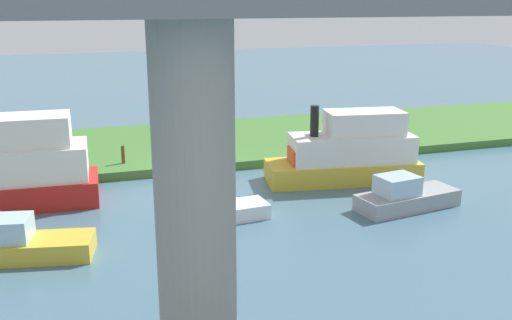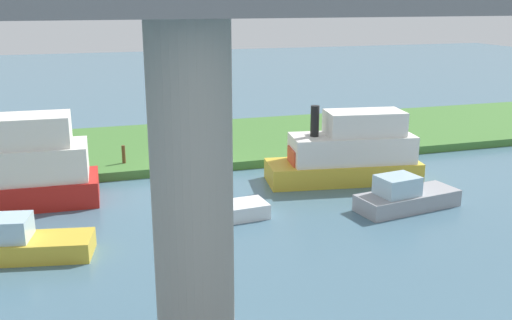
% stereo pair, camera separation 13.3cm
% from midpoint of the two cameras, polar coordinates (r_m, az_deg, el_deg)
% --- Properties ---
extents(ground_plane, '(160.00, 160.00, 0.00)m').
position_cam_midpoint_polar(ground_plane, '(32.92, -5.99, -1.38)').
color(ground_plane, '#476B7F').
extents(grassy_bank, '(80.00, 12.00, 0.50)m').
position_cam_midpoint_polar(grassy_bank, '(38.54, -7.82, 1.48)').
color(grassy_bank, '#427533').
rests_on(grassy_bank, ground).
extents(bridge_pylon, '(2.04, 2.04, 9.23)m').
position_cam_midpoint_polar(bridge_pylon, '(14.53, -6.28, -4.56)').
color(bridge_pylon, '#9E998E').
rests_on(bridge_pylon, ground).
extents(person_on_bank, '(0.42, 0.42, 1.39)m').
position_cam_midpoint_polar(person_on_bank, '(34.78, -7.63, 1.55)').
color(person_on_bank, '#2D334C').
rests_on(person_on_bank, grassy_bank).
extents(mooring_post, '(0.20, 0.20, 1.03)m').
position_cam_midpoint_polar(mooring_post, '(33.80, -13.11, 0.53)').
color(mooring_post, brown).
rests_on(mooring_post, grassy_bank).
extents(motorboat_white, '(8.53, 3.89, 4.20)m').
position_cam_midpoint_polar(motorboat_white, '(31.57, 8.98, 0.70)').
color(motorboat_white, gold).
rests_on(motorboat_white, ground).
extents(skiff_small, '(5.24, 2.68, 1.67)m').
position_cam_midpoint_polar(skiff_small, '(24.00, -22.33, -7.64)').
color(skiff_small, gold).
rests_on(skiff_small, ground).
extents(pontoon_yellow, '(4.49, 1.92, 1.46)m').
position_cam_midpoint_polar(pontoon_yellow, '(25.88, -4.05, -4.93)').
color(pontoon_yellow, white).
rests_on(pontoon_yellow, ground).
extents(houseboat_blue, '(9.45, 3.50, 4.77)m').
position_cam_midpoint_polar(houseboat_blue, '(29.78, -23.94, -0.98)').
color(houseboat_blue, red).
rests_on(houseboat_blue, ground).
extents(motorboat_red, '(5.28, 2.56, 1.69)m').
position_cam_midpoint_polar(motorboat_red, '(28.14, 14.37, -3.51)').
color(motorboat_red, '#99999E').
rests_on(motorboat_red, ground).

